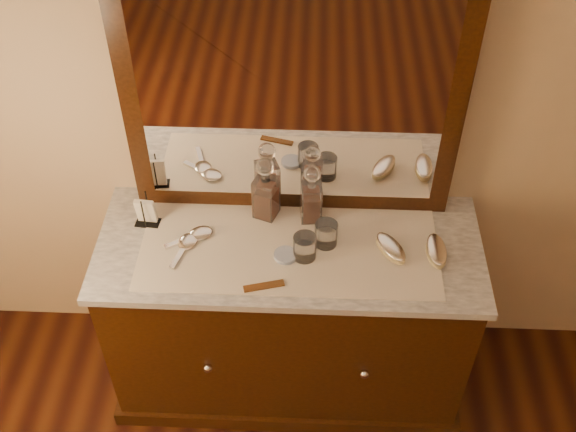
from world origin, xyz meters
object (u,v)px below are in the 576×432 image
object	(u,v)px
brush_far	(436,251)
hand_mirror_inner	(197,235)
mirror_frame	(292,95)
dresser_cabinet	(289,318)
decanter_right	(311,199)
hand_mirror_outer	(186,244)
comb	(264,286)
brush_near	(391,248)
decanter_left	(266,194)
napkin_rack	(146,213)
pin_dish	(285,255)

from	to	relation	value
brush_far	hand_mirror_inner	bearing A→B (deg)	176.26
mirror_frame	hand_mirror_inner	world-z (taller)	mirror_frame
dresser_cabinet	decanter_right	xyz separation A→B (m)	(0.08, 0.15, 0.54)
dresser_cabinet	hand_mirror_outer	bearing A→B (deg)	-176.70
dresser_cabinet	mirror_frame	xyz separation A→B (m)	(0.00, 0.25, 0.94)
mirror_frame	comb	world-z (taller)	mirror_frame
brush_near	hand_mirror_inner	world-z (taller)	brush_near
brush_far	decanter_left	bearing A→B (deg)	163.23
hand_mirror_inner	brush_far	bearing A→B (deg)	-3.74
dresser_cabinet	decanter_right	world-z (taller)	decanter_right
dresser_cabinet	hand_mirror_inner	distance (m)	0.57
comb	mirror_frame	bearing A→B (deg)	65.02
dresser_cabinet	napkin_rack	xyz separation A→B (m)	(-0.55, 0.09, 0.50)
comb	decanter_right	world-z (taller)	decanter_right
comb	brush_near	distance (m)	0.49
pin_dish	mirror_frame	bearing A→B (deg)	87.96
napkin_rack	hand_mirror_outer	distance (m)	0.21
napkin_rack	decanter_left	bearing A→B (deg)	8.40
pin_dish	hand_mirror_inner	world-z (taller)	hand_mirror_inner
brush_near	hand_mirror_inner	size ratio (longest dim) A/B	0.92
dresser_cabinet	brush_near	world-z (taller)	brush_near
dresser_cabinet	brush_far	world-z (taller)	brush_far
napkin_rack	brush_near	bearing A→B (deg)	-7.31
hand_mirror_outer	hand_mirror_inner	world-z (taller)	same
comb	pin_dish	bearing A→B (deg)	49.68
pin_dish	hand_mirror_outer	bearing A→B (deg)	174.00
decanter_right	hand_mirror_outer	world-z (taller)	decanter_right
pin_dish	hand_mirror_outer	xyz separation A→B (m)	(-0.37, 0.04, 0.00)
brush_far	pin_dish	bearing A→B (deg)	-176.76
brush_far	hand_mirror_inner	size ratio (longest dim) A/B	0.86
pin_dish	decanter_left	bearing A→B (deg)	110.79
comb	brush_far	bearing A→B (deg)	1.00
hand_mirror_inner	brush_near	bearing A→B (deg)	-4.11
brush_near	hand_mirror_inner	distance (m)	0.72
comb	napkin_rack	size ratio (longest dim) A/B	1.05
mirror_frame	hand_mirror_outer	size ratio (longest dim) A/B	6.30
pin_dish	decanter_left	size ratio (longest dim) A/B	0.31
comb	hand_mirror_outer	xyz separation A→B (m)	(-0.30, 0.18, 0.00)
decanter_right	hand_mirror_outer	xyz separation A→B (m)	(-0.46, -0.17, -0.09)
hand_mirror_inner	hand_mirror_outer	bearing A→B (deg)	-122.79
pin_dish	decanter_right	size ratio (longest dim) A/B	0.33
napkin_rack	dresser_cabinet	bearing A→B (deg)	-9.77
dresser_cabinet	hand_mirror_inner	xyz separation A→B (m)	(-0.35, 0.03, 0.45)
comb	hand_mirror_inner	bearing A→B (deg)	124.01
dresser_cabinet	hand_mirror_inner	size ratio (longest dim) A/B	7.42
napkin_rack	comb	bearing A→B (deg)	-32.76
dresser_cabinet	napkin_rack	size ratio (longest dim) A/B	10.12
mirror_frame	decanter_left	world-z (taller)	mirror_frame
mirror_frame	pin_dish	distance (m)	0.58
decanter_right	hand_mirror_inner	bearing A→B (deg)	-164.32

